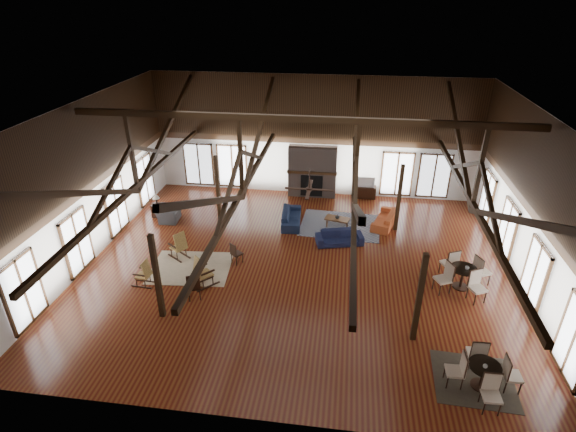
# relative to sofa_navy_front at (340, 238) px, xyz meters

# --- Properties ---
(floor) EXTENTS (16.00, 16.00, 0.00)m
(floor) POSITION_rel_sofa_navy_front_xyz_m (-1.57, -1.93, -0.28)
(floor) COLOR brown
(floor) RESTS_ON ground
(ceiling) EXTENTS (16.00, 14.00, 0.02)m
(ceiling) POSITION_rel_sofa_navy_front_xyz_m (-1.57, -1.93, 5.72)
(ceiling) COLOR black
(ceiling) RESTS_ON wall_back
(wall_back) EXTENTS (16.00, 0.02, 6.00)m
(wall_back) POSITION_rel_sofa_navy_front_xyz_m (-1.57, 5.07, 2.72)
(wall_back) COLOR silver
(wall_back) RESTS_ON floor
(wall_front) EXTENTS (16.00, 0.02, 6.00)m
(wall_front) POSITION_rel_sofa_navy_front_xyz_m (-1.57, -8.93, 2.72)
(wall_front) COLOR silver
(wall_front) RESTS_ON floor
(wall_left) EXTENTS (0.02, 14.00, 6.00)m
(wall_left) POSITION_rel_sofa_navy_front_xyz_m (-9.57, -1.93, 2.72)
(wall_left) COLOR silver
(wall_left) RESTS_ON floor
(wall_right) EXTENTS (0.02, 14.00, 6.00)m
(wall_right) POSITION_rel_sofa_navy_front_xyz_m (6.43, -1.93, 2.72)
(wall_right) COLOR silver
(wall_right) RESTS_ON floor
(roof_truss) EXTENTS (15.60, 14.07, 3.14)m
(roof_truss) POSITION_rel_sofa_navy_front_xyz_m (-1.57, -1.93, 3.74)
(roof_truss) COLOR black
(roof_truss) RESTS_ON wall_back
(post_grid) EXTENTS (8.16, 7.16, 3.05)m
(post_grid) POSITION_rel_sofa_navy_front_xyz_m (-1.57, -1.93, 1.24)
(post_grid) COLOR black
(post_grid) RESTS_ON floor
(fireplace) EXTENTS (2.50, 0.69, 2.60)m
(fireplace) POSITION_rel_sofa_navy_front_xyz_m (-1.57, 4.74, 1.00)
(fireplace) COLOR #68574F
(fireplace) RESTS_ON floor
(ceiling_fan) EXTENTS (1.60, 1.60, 0.75)m
(ceiling_fan) POSITION_rel_sofa_navy_front_xyz_m (-1.07, -2.93, 3.45)
(ceiling_fan) COLOR black
(ceiling_fan) RESTS_ON roof_truss
(sofa_navy_front) EXTENTS (2.07, 1.22, 0.57)m
(sofa_navy_front) POSITION_rel_sofa_navy_front_xyz_m (0.00, 0.00, 0.00)
(sofa_navy_front) COLOR #121733
(sofa_navy_front) RESTS_ON floor
(sofa_navy_left) EXTENTS (2.15, 0.98, 0.61)m
(sofa_navy_left) POSITION_rel_sofa_navy_front_xyz_m (-2.22, 1.54, 0.02)
(sofa_navy_left) COLOR #15203B
(sofa_navy_left) RESTS_ON floor
(sofa_orange) EXTENTS (2.20, 1.36, 0.60)m
(sofa_orange) POSITION_rel_sofa_navy_front_xyz_m (1.97, 1.96, 0.02)
(sofa_orange) COLOR #BA4E24
(sofa_orange) RESTS_ON floor
(coffee_table) EXTENTS (1.17, 0.78, 0.41)m
(coffee_table) POSITION_rel_sofa_navy_front_xyz_m (-0.15, 1.51, 0.07)
(coffee_table) COLOR brown
(coffee_table) RESTS_ON floor
(vase) EXTENTS (0.26, 0.26, 0.20)m
(vase) POSITION_rel_sofa_navy_front_xyz_m (-0.15, 1.48, 0.23)
(vase) COLOR #B2B2B2
(vase) RESTS_ON coffee_table
(armchair) EXTENTS (1.12, 0.99, 0.68)m
(armchair) POSITION_rel_sofa_navy_front_xyz_m (-7.86, 1.04, 0.06)
(armchair) COLOR #2D2D2F
(armchair) RESTS_ON floor
(side_table_lamp) EXTENTS (0.46, 0.46, 1.17)m
(side_table_lamp) POSITION_rel_sofa_navy_front_xyz_m (-8.51, 1.40, 0.16)
(side_table_lamp) COLOR black
(side_table_lamp) RESTS_ON floor
(rocking_chair_a) EXTENTS (1.00, 0.90, 1.15)m
(rocking_chair_a) POSITION_rel_sofa_navy_front_xyz_m (-6.21, -1.97, 0.26)
(rocking_chair_a) COLOR olive
(rocking_chair_a) RESTS_ON floor
(rocking_chair_b) EXTENTS (0.99, 1.01, 1.19)m
(rocking_chair_b) POSITION_rel_sofa_navy_front_xyz_m (-4.78, -3.66, 0.28)
(rocking_chair_b) COLOR olive
(rocking_chair_b) RESTS_ON floor
(rocking_chair_c) EXTENTS (0.82, 0.49, 1.02)m
(rocking_chair_c) POSITION_rel_sofa_navy_front_xyz_m (-6.82, -3.89, 0.19)
(rocking_chair_c) COLOR olive
(rocking_chair_c) RESTS_ON floor
(side_chair_a) EXTENTS (0.53, 0.53, 0.89)m
(side_chair_a) POSITION_rel_sofa_navy_front_xyz_m (-3.95, -2.06, 0.23)
(side_chair_a) COLOR black
(side_chair_a) RESTS_ON floor
(side_chair_b) EXTENTS (0.58, 0.58, 1.06)m
(side_chair_b) POSITION_rel_sofa_navy_front_xyz_m (-4.80, -4.47, 0.33)
(side_chair_b) COLOR black
(side_chair_b) RESTS_ON floor
(cafe_table_near) EXTENTS (1.97, 1.97, 1.03)m
(cafe_table_near) POSITION_rel_sofa_navy_front_xyz_m (4.03, -7.07, 0.23)
(cafe_table_near) COLOR black
(cafe_table_near) RESTS_ON floor
(cafe_table_far) EXTENTS (2.16, 2.16, 1.12)m
(cafe_table_far) POSITION_rel_sofa_navy_front_xyz_m (4.41, -2.50, 0.28)
(cafe_table_far) COLOR black
(cafe_table_far) RESTS_ON floor
(cup_near) EXTENTS (0.13, 0.13, 0.09)m
(cup_near) POSITION_rel_sofa_navy_front_xyz_m (4.00, -7.15, 0.50)
(cup_near) COLOR #B2B2B2
(cup_near) RESTS_ON cafe_table_near
(cup_far) EXTENTS (0.14, 0.14, 0.10)m
(cup_far) POSITION_rel_sofa_navy_front_xyz_m (4.49, -2.56, 0.58)
(cup_far) COLOR #B2B2B2
(cup_far) RESTS_ON cafe_table_far
(tv_console) EXTENTS (1.21, 0.45, 0.60)m
(tv_console) POSITION_rel_sofa_navy_front_xyz_m (1.07, 4.82, 0.02)
(tv_console) COLOR black
(tv_console) RESTS_ON floor
(television) EXTENTS (0.93, 0.14, 0.53)m
(television) POSITION_rel_sofa_navy_front_xyz_m (1.10, 4.82, 0.59)
(television) COLOR #B2B2B2
(television) RESTS_ON tv_console
(rug_tan) EXTENTS (3.16, 2.58, 0.01)m
(rug_tan) POSITION_rel_sofa_navy_front_xyz_m (-5.58, -2.61, -0.28)
(rug_tan) COLOR tan
(rug_tan) RESTS_ON floor
(rug_navy) EXTENTS (3.66, 2.83, 0.01)m
(rug_navy) POSITION_rel_sofa_navy_front_xyz_m (-0.01, 1.62, -0.28)
(rug_navy) COLOR #172040
(rug_navy) RESTS_ON floor
(rug_dark) EXTENTS (2.23, 2.04, 0.01)m
(rug_dark) POSITION_rel_sofa_navy_front_xyz_m (3.91, -6.88, -0.28)
(rug_dark) COLOR black
(rug_dark) RESTS_ON floor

